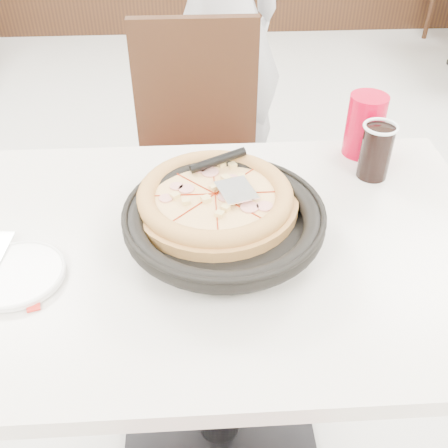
{
  "coord_description": "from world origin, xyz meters",
  "views": [
    {
      "loc": [
        -0.18,
        -0.83,
        1.47
      ],
      "look_at": [
        -0.13,
        -0.01,
        0.8
      ],
      "focal_mm": 42.0,
      "sensor_mm": 36.0,
      "label": 1
    }
  ],
  "objects": [
    {
      "name": "diner_person",
      "position": [
        -0.08,
        1.23,
        0.81
      ],
      "size": [
        0.7,
        0.6,
        1.63
      ],
      "primitive_type": "imported",
      "rotation": [
        0.0,
        0.0,
        3.57
      ],
      "color": "silver",
      "rests_on": "floor"
    },
    {
      "name": "main_table",
      "position": [
        -0.15,
        -0.0,
        0.38
      ],
      "size": [
        1.29,
        0.95,
        0.75
      ],
      "primitive_type": null,
      "rotation": [
        0.0,
        0.0,
        0.13
      ],
      "color": "white",
      "rests_on": "floor"
    },
    {
      "name": "cola_glass",
      "position": [
        0.25,
        0.23,
        0.81
      ],
      "size": [
        0.08,
        0.08,
        0.13
      ],
      "primitive_type": "cylinder",
      "rotation": [
        0.0,
        0.0,
        0.13
      ],
      "color": "black",
      "rests_on": "main_table"
    },
    {
      "name": "pizza_pan",
      "position": [
        -0.13,
        -0.01,
        0.79
      ],
      "size": [
        0.4,
        0.4,
        0.01
      ],
      "primitive_type": "cylinder",
      "rotation": [
        0.0,
        0.0,
        0.13
      ],
      "color": "black",
      "rests_on": "trivet"
    },
    {
      "name": "side_plate",
      "position": [
        -0.54,
        -0.09,
        0.76
      ],
      "size": [
        0.21,
        0.21,
        0.01
      ],
      "primitive_type": "cylinder",
      "rotation": [
        0.0,
        0.0,
        0.13
      ],
      "color": "white",
      "rests_on": "napkin"
    },
    {
      "name": "red_cup",
      "position": [
        0.25,
        0.33,
        0.83
      ],
      "size": [
        0.11,
        0.11,
        0.16
      ],
      "primitive_type": "cylinder",
      "rotation": [
        0.0,
        0.0,
        0.13
      ],
      "color": "#B5001E",
      "rests_on": "main_table"
    },
    {
      "name": "pizza",
      "position": [
        -0.15,
        0.06,
        0.81
      ],
      "size": [
        0.39,
        0.39,
        0.02
      ],
      "primitive_type": "cylinder",
      "rotation": [
        0.0,
        0.0,
        0.13
      ],
      "color": "#BD8846",
      "rests_on": "pizza_pan"
    },
    {
      "name": "floor",
      "position": [
        0.0,
        0.0,
        0.0
      ],
      "size": [
        7.0,
        7.0,
        0.0
      ],
      "primitive_type": "plane",
      "color": "#A7A7A3",
      "rests_on": "ground"
    },
    {
      "name": "trivet",
      "position": [
        -0.12,
        0.02,
        0.77
      ],
      "size": [
        0.13,
        0.13,
        0.04
      ],
      "primitive_type": "cylinder",
      "rotation": [
        0.0,
        0.0,
        0.13
      ],
      "color": "black",
      "rests_on": "main_table"
    },
    {
      "name": "chair_far",
      "position": [
        -0.18,
        0.65,
        0.47
      ],
      "size": [
        0.42,
        0.42,
        0.95
      ],
      "primitive_type": null,
      "rotation": [
        0.0,
        0.0,
        3.14
      ],
      "color": "black",
      "rests_on": "floor"
    },
    {
      "name": "pizza_server",
      "position": [
        -0.1,
        0.05,
        0.84
      ],
      "size": [
        0.09,
        0.1,
        0.0
      ],
      "primitive_type": "cube",
      "rotation": [
        0.0,
        0.0,
        0.3
      ],
      "color": "white",
      "rests_on": "pizza"
    }
  ]
}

